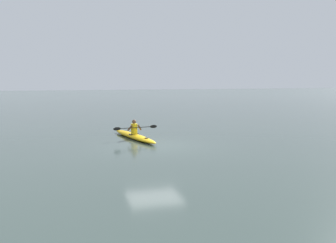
{
  "coord_description": "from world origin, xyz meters",
  "views": [
    {
      "loc": [
        4.26,
        17.16,
        3.15
      ],
      "look_at": [
        0.18,
        2.96,
        1.45
      ],
      "focal_mm": 41.52,
      "sensor_mm": 36.0,
      "label": 1
    }
  ],
  "objects": [
    {
      "name": "ground_plane",
      "position": [
        0.0,
        0.0,
        0.0
      ],
      "size": [
        160.0,
        160.0,
        0.0
      ],
      "primitive_type": "plane",
      "color": "#384742"
    },
    {
      "name": "kayak",
      "position": [
        0.48,
        -2.3,
        0.13
      ],
      "size": [
        1.6,
        4.99,
        0.25
      ],
      "color": "#EAB214",
      "rests_on": "ground"
    },
    {
      "name": "kayaker",
      "position": [
        0.48,
        -2.28,
        0.56
      ],
      "size": [
        2.37,
        0.63,
        0.73
      ],
      "color": "yellow",
      "rests_on": "kayak"
    }
  ]
}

